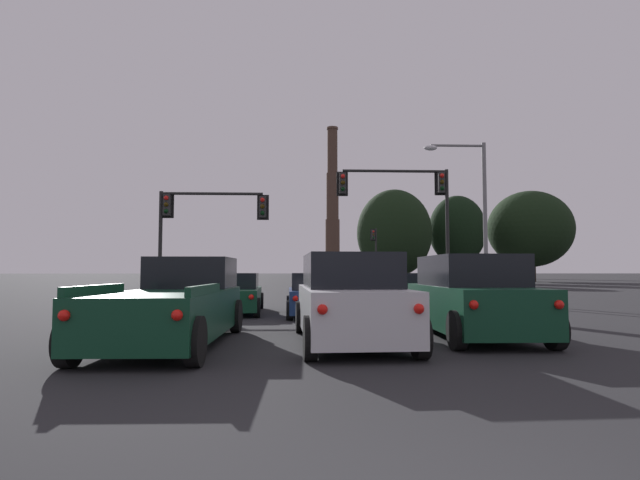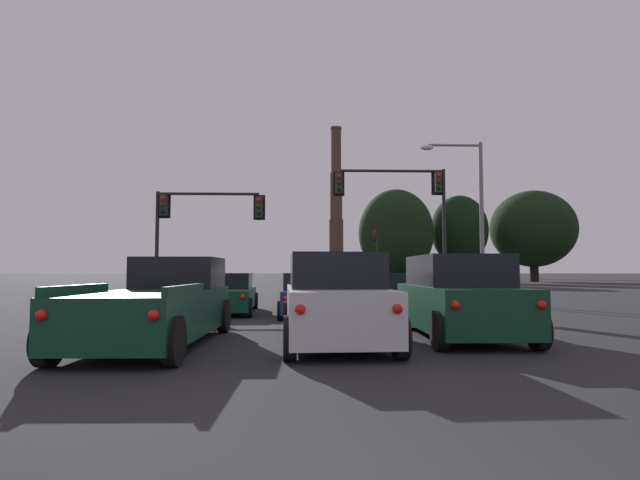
# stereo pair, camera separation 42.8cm
# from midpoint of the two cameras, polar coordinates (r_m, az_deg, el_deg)

# --- Properties ---
(suv_right_lane_second) EXTENTS (2.14, 4.92, 1.86)m
(suv_right_lane_second) POSITION_cam_midpoint_polar(r_m,az_deg,el_deg) (11.96, 15.89, -6.32)
(suv_right_lane_second) COLOR #0F3823
(suv_right_lane_second) RESTS_ON ground_plane
(hatchback_center_lane_front) EXTENTS (1.99, 4.14, 1.44)m
(hatchback_center_lane_front) POSITION_cam_midpoint_polar(r_m,az_deg,el_deg) (16.88, -1.33, -6.40)
(hatchback_center_lane_front) COLOR navy
(hatchback_center_lane_front) RESTS_ON ground_plane
(sedan_right_lane_front) EXTENTS (2.02, 4.72, 1.43)m
(sedan_right_lane_front) POSITION_cam_midpoint_polar(r_m,az_deg,el_deg) (17.33, 9.98, -6.27)
(sedan_right_lane_front) COLOR #232328
(sedan_right_lane_front) RESTS_ON ground_plane
(pickup_truck_left_lane_second) EXTENTS (2.27, 5.54, 1.82)m
(pickup_truck_left_lane_second) POSITION_cam_midpoint_polar(r_m,az_deg,el_deg) (10.89, -17.25, -7.08)
(pickup_truck_left_lane_second) COLOR #0F3823
(pickup_truck_left_lane_second) RESTS_ON ground_plane
(suv_center_lane_second) EXTENTS (2.29, 4.97, 1.86)m
(suv_center_lane_second) POSITION_cam_midpoint_polar(r_m,az_deg,el_deg) (10.47, 2.21, -6.87)
(suv_center_lane_second) COLOR silver
(suv_center_lane_second) RESTS_ON ground_plane
(sedan_left_lane_front) EXTENTS (2.18, 4.77, 1.43)m
(sedan_left_lane_front) POSITION_cam_midpoint_polar(r_m,az_deg,el_deg) (18.37, -10.42, -6.10)
(sedan_left_lane_front) COLOR #0F3823
(sedan_left_lane_front) RESTS_ON ground_plane
(traffic_light_overhead_left) EXTENTS (5.42, 0.50, 5.38)m
(traffic_light_overhead_left) POSITION_cam_midpoint_polar(r_m,az_deg,el_deg) (25.08, -14.26, 2.54)
(traffic_light_overhead_left) COLOR black
(traffic_light_overhead_left) RESTS_ON ground_plane
(traffic_light_overhead_right) EXTENTS (5.79, 0.50, 6.65)m
(traffic_light_overhead_right) POSITION_cam_midpoint_polar(r_m,az_deg,el_deg) (25.61, 9.95, 4.54)
(traffic_light_overhead_right) COLOR black
(traffic_light_overhead_right) RESTS_ON ground_plane
(traffic_light_far_right) EXTENTS (0.78, 0.50, 6.02)m
(traffic_light_far_right) POSITION_cam_midpoint_polar(r_m,az_deg,el_deg) (53.20, 6.05, -0.90)
(traffic_light_far_right) COLOR black
(traffic_light_far_right) RESTS_ON ground_plane
(street_lamp) EXTENTS (3.03, 0.36, 7.74)m
(street_lamp) POSITION_cam_midpoint_polar(r_m,az_deg,el_deg) (25.20, 16.80, 4.10)
(street_lamp) COLOR slate
(street_lamp) RESTS_ON ground_plane
(smokestack) EXTENTS (7.65, 7.65, 50.48)m
(smokestack) POSITION_cam_midpoint_polar(r_m,az_deg,el_deg) (168.53, 1.37, 2.67)
(smokestack) COLOR #3C2B22
(smokestack) RESTS_ON ground_plane
(treeline_far_right) EXTENTS (7.50, 6.75, 11.52)m
(treeline_far_right) POSITION_cam_midpoint_polar(r_m,az_deg,el_deg) (68.66, 15.25, 1.08)
(treeline_far_right) COLOR black
(treeline_far_right) RESTS_ON ground_plane
(treeline_center_left) EXTENTS (11.76, 10.58, 12.73)m
(treeline_center_left) POSITION_cam_midpoint_polar(r_m,az_deg,el_deg) (75.76, 22.75, 1.17)
(treeline_center_left) COLOR black
(treeline_center_left) RESTS_ON ground_plane
(treeline_center_right) EXTENTS (9.35, 8.41, 11.70)m
(treeline_center_right) POSITION_cam_midpoint_polar(r_m,az_deg,el_deg) (62.90, 8.30, 0.79)
(treeline_center_right) COLOR black
(treeline_center_right) RESTS_ON ground_plane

